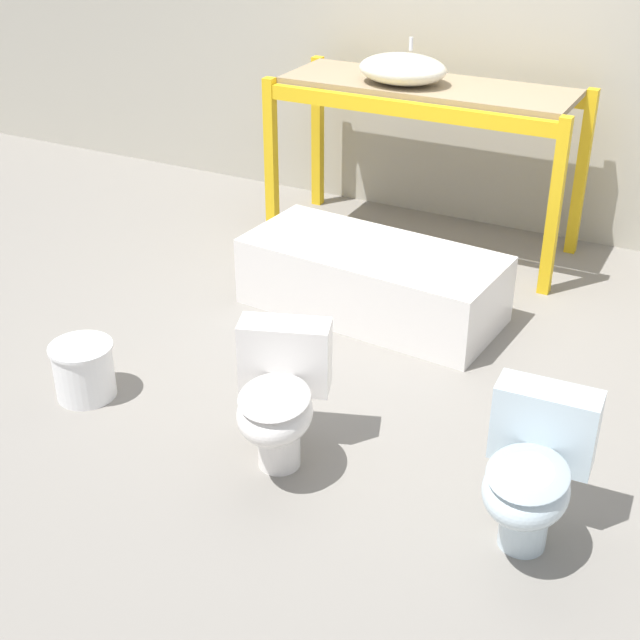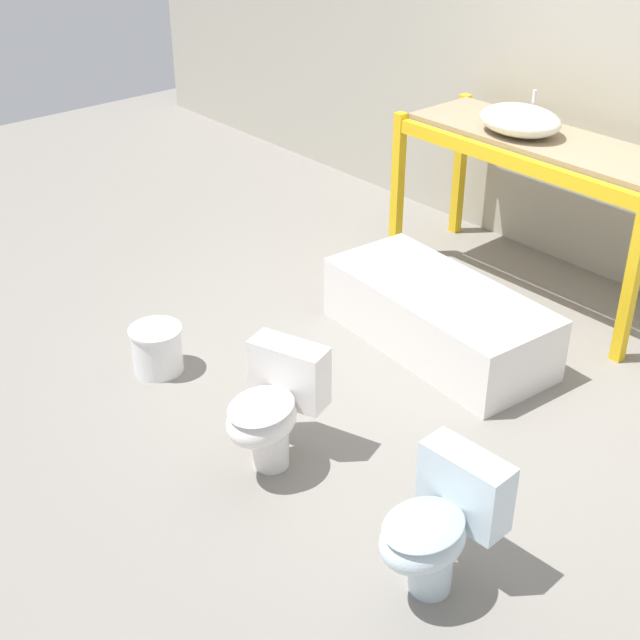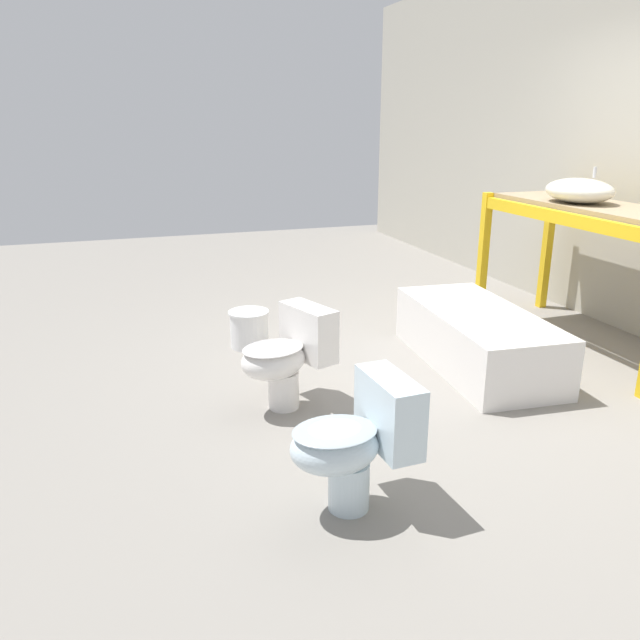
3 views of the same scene
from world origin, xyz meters
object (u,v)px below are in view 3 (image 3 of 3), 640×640
sink_basin (579,191)px  bathtub_main (477,334)px  toilet_near (287,354)px  bucket_white (249,328)px  toilet_far (356,439)px

sink_basin → bathtub_main: 1.37m
sink_basin → bathtub_main: size_ratio=0.37×
toilet_near → bucket_white: toilet_near is taller
toilet_far → bucket_white: size_ratio=1.96×
bucket_white → bathtub_main: bearing=58.4°
bathtub_main → toilet_far: (1.33, -1.46, 0.11)m
bathtub_main → bucket_white: (-0.89, -1.46, -0.08)m
bathtub_main → toilet_near: bearing=-76.6°
bathtub_main → bucket_white: 1.71m
toilet_far → sink_basin: bearing=120.4°
sink_basin → toilet_near: size_ratio=0.88×
toilet_near → bucket_white: 1.13m
sink_basin → toilet_far: 3.01m
toilet_near → bucket_white: (-1.12, 0.01, -0.19)m
bucket_white → toilet_near: bearing=-0.5°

